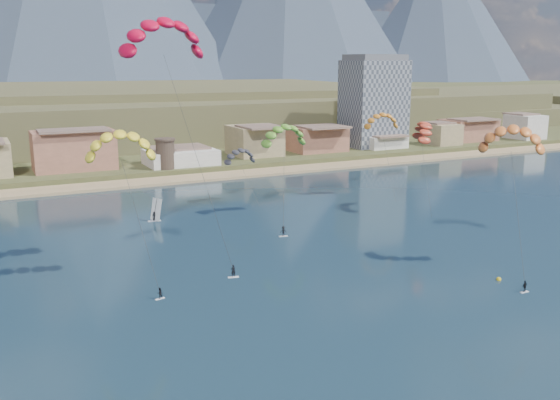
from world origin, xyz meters
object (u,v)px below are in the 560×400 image
watchtower (165,153)px  kitesurfer_yellow (120,141)px  apartment_tower (374,101)px  kitesurfer_red (163,32)px  windsurfer (155,214)px  buoy (499,279)px  kitesurfer_orange (513,135)px  kitesurfer_green (284,133)px

watchtower → kitesurfer_yellow: (-28.82, -78.49, 13.95)m
apartment_tower → kitesurfer_red: (-101.26, -90.18, 17.89)m
kitesurfer_red → windsurfer: bearing=80.1°
kitesurfer_red → buoy: 61.31m
kitesurfer_yellow → windsurfer: bearing=67.6°
buoy → windsurfer: bearing=122.5°
watchtower → windsurfer: 51.31m
buoy → kitesurfer_yellow: bearing=151.5°
watchtower → windsurfer: watchtower is taller
watchtower → kitesurfer_orange: (27.02, -98.36, 14.04)m
kitesurfer_yellow → buoy: (48.45, -26.34, -20.19)m
kitesurfer_orange → buoy: bearing=-138.8°
watchtower → buoy: (19.63, -104.83, -6.25)m
watchtower → buoy: watchtower is taller
kitesurfer_orange → kitesurfer_green: 47.59m
watchtower → kitesurfer_yellow: bearing=-110.2°
kitesurfer_orange → apartment_tower: bearing=64.8°
kitesurfer_red → kitesurfer_orange: size_ratio=1.59×
kitesurfer_red → kitesurfer_green: size_ratio=1.68×
kitesurfer_red → kitesurfer_yellow: 17.31m
kitesurfer_orange → buoy: 22.53m
watchtower → kitesurfer_orange: size_ratio=0.35×
kitesurfer_red → kitesurfer_yellow: kitesurfer_red is taller
kitesurfer_green → buoy: size_ratio=32.05×
apartment_tower → kitesurfer_green: apartment_tower is taller
kitesurfer_red → kitesurfer_orange: (48.28, -22.19, -15.31)m
kitesurfer_yellow → buoy: bearing=-28.5°
kitesurfer_red → kitesurfer_green: bearing=35.3°
kitesurfer_green → watchtower: bearing=100.4°
kitesurfer_green → buoy: kitesurfer_green is taller
watchtower → apartment_tower: bearing=9.9°
kitesurfer_green → windsurfer: 31.17m
buoy → kitesurfer_orange: bearing=41.2°
apartment_tower → buoy: bearing=-116.9°
kitesurfer_green → apartment_tower: bearing=44.2°
kitesurfer_yellow → kitesurfer_orange: kitesurfer_orange is taller
apartment_tower → watchtower: bearing=-170.1°
apartment_tower → kitesurfer_green: size_ratio=1.38×
watchtower → kitesurfer_green: kitesurfer_green is taller
kitesurfer_red → buoy: bearing=-35.0°
kitesurfer_red → kitesurfer_yellow: bearing=-163.0°
kitesurfer_yellow → kitesurfer_orange: bearing=-19.6°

